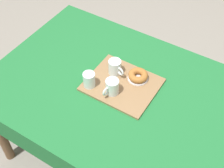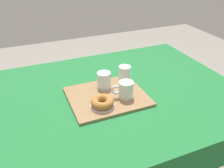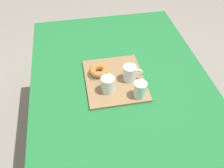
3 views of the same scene
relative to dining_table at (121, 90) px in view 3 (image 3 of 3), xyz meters
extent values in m
plane|color=gray|center=(0.00, 0.00, -0.65)|extent=(6.00, 6.00, 0.00)
cube|color=#1E6B33|center=(0.00, 0.00, 0.06)|extent=(1.50, 1.05, 0.04)
cube|color=#1E6B33|center=(0.00, -0.52, -0.03)|extent=(1.50, 0.01, 0.14)
cube|color=#1E6B33|center=(0.00, 0.52, -0.03)|extent=(1.50, 0.01, 0.14)
cube|color=#1E6B33|center=(-0.75, 0.00, -0.03)|extent=(0.01, 1.05, 0.14)
cylinder|color=brown|center=(-0.66, -0.43, -0.30)|extent=(0.06, 0.06, 0.70)
cylinder|color=brown|center=(-0.66, 0.43, -0.30)|extent=(0.06, 0.06, 0.70)
cube|color=olive|center=(-0.01, -0.04, 0.09)|extent=(0.40, 0.34, 0.01)
cylinder|color=silver|center=(0.01, 0.05, 0.14)|extent=(0.08, 0.08, 0.09)
cylinder|color=#5B230A|center=(0.01, 0.05, 0.13)|extent=(0.06, 0.06, 0.07)
torus|color=silver|center=(0.02, 0.10, 0.14)|extent=(0.02, 0.05, 0.05)
cylinder|color=silver|center=(0.08, -0.09, 0.14)|extent=(0.08, 0.08, 0.09)
cylinder|color=#5B230A|center=(0.08, -0.09, 0.13)|extent=(0.06, 0.06, 0.07)
torus|color=silver|center=(0.03, -0.08, 0.14)|extent=(0.05, 0.03, 0.05)
cylinder|color=silver|center=(0.15, 0.07, 0.14)|extent=(0.07, 0.07, 0.09)
cylinder|color=silver|center=(0.15, 0.07, 0.12)|extent=(0.06, 0.06, 0.05)
cylinder|color=silver|center=(-0.06, -0.12, 0.10)|extent=(0.12, 0.12, 0.01)
torus|color=#A3662D|center=(-0.06, -0.12, 0.12)|extent=(0.12, 0.12, 0.04)
camera|label=1|loc=(-0.61, 1.03, 1.45)|focal=50.89mm
camera|label=2|loc=(-0.38, -1.01, 0.77)|focal=37.61mm
camera|label=3|loc=(1.04, -0.25, 1.10)|focal=40.34mm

